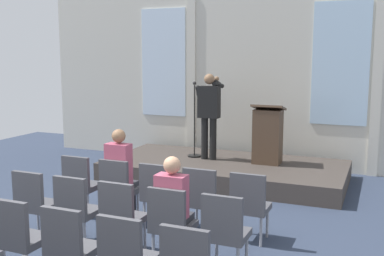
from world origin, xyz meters
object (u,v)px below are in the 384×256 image
object	(u,v)px
chair_r1_c4	(225,229)
chair_r2_c3	(126,255)
chair_r1_c0	(35,200)
audience_r1_c3	(174,204)
chair_r1_c2	(121,213)
chair_r2_c2	(69,244)
lectern	(268,135)
chair_r1_c3	(171,221)
chair_r0_c2	(159,191)
chair_r1_c1	(76,206)
audience_r0_c1	(121,170)
chair_r0_c0	(81,181)
chair_r0_c1	(118,186)
chair_r2_c1	(18,234)
mic_stand	(194,141)
chair_r0_c4	(250,202)
speaker	(209,110)
chair_r0_c3	(202,197)

from	to	relation	value
chair_r1_c4	chair_r2_c3	xyz separation A→B (m)	(-0.66, -1.00, 0.00)
chair_r1_c0	audience_r1_c3	bearing A→B (deg)	2.43
chair_r1_c2	chair_r2_c2	bearing A→B (deg)	-90.00
lectern	chair_r1_c3	bearing A→B (deg)	-92.06
chair_r1_c0	audience_r1_c3	distance (m)	1.98
chair_r0_c2	chair_r1_c0	size ratio (longest dim) A/B	1.00
chair_r1_c1	chair_r2_c3	world-z (taller)	same
lectern	audience_r0_c1	world-z (taller)	lectern
lectern	chair_r1_c4	bearing A→B (deg)	-82.88
audience_r0_c1	chair_r0_c0	bearing A→B (deg)	-173.15
chair_r0_c0	chair_r1_c0	bearing A→B (deg)	-90.00
chair_r0_c1	chair_r1_c2	world-z (taller)	same
audience_r0_c1	chair_r1_c2	size ratio (longest dim) A/B	1.45
chair_r1_c3	chair_r0_c1	bearing A→B (deg)	142.83
chair_r0_c2	chair_r1_c0	xyz separation A→B (m)	(-1.31, -1.00, 0.00)
chair_r2_c2	chair_r2_c3	bearing A→B (deg)	0.00
chair_r0_c1	chair_r1_c2	bearing A→B (deg)	-56.60
chair_r1_c0	chair_r2_c1	world-z (taller)	same
lectern	chair_r0_c2	world-z (taller)	lectern
mic_stand	chair_r2_c3	distance (m)	5.28
chair_r0_c4	chair_r2_c2	xyz separation A→B (m)	(-1.31, -1.99, 0.00)
chair_r0_c4	chair_r2_c1	world-z (taller)	same
chair_r0_c0	chair_r1_c3	size ratio (longest dim) A/B	1.00
chair_r0_c2	audience_r1_c3	world-z (taller)	audience_r1_c3
chair_r2_c3	lectern	bearing A→B (deg)	88.34
audience_r0_c1	chair_r2_c2	size ratio (longest dim) A/B	1.45
lectern	chair_r1_c0	size ratio (longest dim) A/B	1.23
audience_r0_c1	chair_r2_c3	distance (m)	2.46
chair_r2_c3	chair_r1_c3	bearing A→B (deg)	90.00
chair_r0_c4	chair_r1_c4	distance (m)	1.00
chair_r0_c0	chair_r0_c2	distance (m)	1.31
speaker	audience_r1_c3	size ratio (longest dim) A/B	1.34
chair_r1_c3	chair_r1_c0	bearing A→B (deg)	180.00
chair_r1_c1	chair_r2_c2	size ratio (longest dim) A/B	1.00
chair_r0_c3	chair_r1_c1	distance (m)	1.65
chair_r1_c2	chair_r1_c4	bearing A→B (deg)	0.00
mic_stand	chair_r1_c3	xyz separation A→B (m)	(1.39, -4.10, -0.14)
chair_r2_c2	chair_r1_c2	bearing A→B (deg)	90.00
mic_stand	chair_r0_c0	bearing A→B (deg)	-100.63
chair_r2_c3	mic_stand	bearing A→B (deg)	105.25
lectern	chair_r2_c3	bearing A→B (deg)	-91.66
mic_stand	chair_r2_c1	world-z (taller)	mic_stand
audience_r0_c1	chair_r0_c4	bearing A→B (deg)	-2.29
chair_r1_c1	chair_r1_c4	world-z (taller)	same
chair_r1_c2	chair_r2_c1	bearing A→B (deg)	-123.40
speaker	audience_r0_c1	size ratio (longest dim) A/B	1.26
chair_r0_c0	chair_r1_c4	xyz separation A→B (m)	(2.63, -1.00, 0.00)
chair_r1_c0	chair_r1_c3	xyz separation A→B (m)	(1.97, 0.00, 0.00)
chair_r0_c1	chair_r1_c4	size ratio (longest dim) A/B	1.00
chair_r0_c0	audience_r0_c1	world-z (taller)	audience_r0_c1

